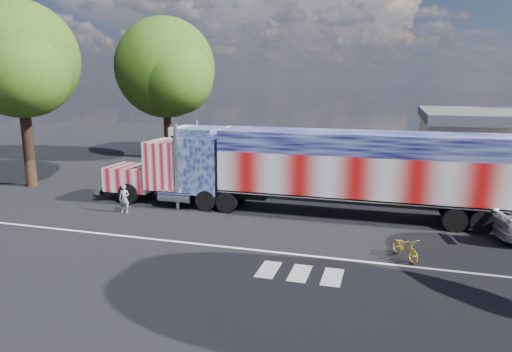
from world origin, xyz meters
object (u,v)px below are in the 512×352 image
(tree_nw_a, at_px, (167,68))
(woman, at_px, (124,199))
(semi_truck, at_px, (305,168))
(bicycle, at_px, (405,248))
(tree_w_a, at_px, (21,60))
(coach_bus, at_px, (254,152))

(tree_nw_a, bearing_deg, woman, -70.55)
(semi_truck, relative_size, tree_nw_a, 1.76)
(bicycle, relative_size, tree_w_a, 0.14)
(bicycle, bearing_deg, woman, 137.52)
(coach_bus, relative_size, bicycle, 7.22)
(bicycle, relative_size, tree_nw_a, 0.14)
(semi_truck, height_order, woman, semi_truck)
(tree_w_a, bearing_deg, woman, -21.86)
(coach_bus, distance_m, tree_w_a, 16.58)
(bicycle, bearing_deg, tree_nw_a, 103.57)
(woman, bearing_deg, bicycle, -22.02)
(coach_bus, bearing_deg, semi_truck, -56.71)
(woman, bearing_deg, tree_nw_a, 97.62)
(coach_bus, xyz_separation_m, tree_w_a, (-13.51, -7.14, 6.44))
(semi_truck, height_order, tree_nw_a, tree_nw_a)
(semi_truck, distance_m, woman, 9.90)
(coach_bus, relative_size, tree_w_a, 1.02)
(coach_bus, bearing_deg, tree_nw_a, 147.82)
(tree_nw_a, bearing_deg, semi_truck, -43.11)
(semi_truck, distance_m, bicycle, 7.72)
(bicycle, distance_m, tree_nw_a, 29.61)
(semi_truck, bearing_deg, woman, -162.88)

